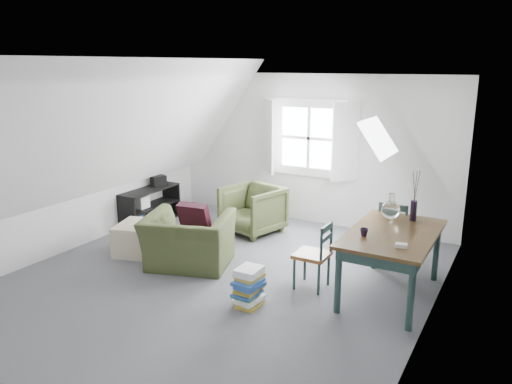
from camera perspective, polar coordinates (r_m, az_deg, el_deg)
The scene contains 24 objects.
floor at distance 6.47m, azimuth -3.94°, elevation -9.77°, with size 5.50×5.50×0.00m, color #4F4F55.
ceiling at distance 5.91m, azimuth -4.37°, elevation 12.93°, with size 5.50×5.50×0.00m, color white.
wall_back at distance 8.46m, azimuth 6.16°, elevation 4.83°, with size 5.00×5.00×0.00m, color silver.
wall_front at distance 4.16m, azimuth -25.53°, elevation -6.76°, with size 5.00×5.00×0.00m, color silver.
wall_left at distance 7.71m, azimuth -19.91°, elevation 3.10°, with size 5.50×5.50×0.00m, color silver.
wall_right at distance 5.18m, azimuth 19.69°, elevation -2.15°, with size 5.50×5.50×0.00m, color silver.
slope_left at distance 6.94m, azimuth -15.07°, elevation 6.69°, with size 5.50×5.50×0.00m, color white.
slope_right at distance 5.29m, azimuth 9.99°, elevation 4.67°, with size 5.50×5.50×0.00m, color white.
dormer_window at distance 8.36m, azimuth 5.99°, elevation 6.11°, with size 1.71×0.35×1.30m.
skylight at distance 6.52m, azimuth 13.82°, elevation 6.03°, with size 0.55×0.75×0.04m, color white.
armchair_near at distance 6.88m, azimuth -7.62°, elevation -8.35°, with size 1.10×0.96×0.72m, color #394122.
armchair_far at distance 8.12m, azimuth -0.39°, elevation -4.60°, with size 0.82×0.84×0.76m, color #394122.
throw_pillow at distance 6.78m, azimuth -7.05°, elevation -2.96°, with size 0.42×0.12×0.42m, color #340E1B.
ottoman at distance 7.39m, azimuth -12.92°, elevation -5.18°, with size 0.65×0.65×0.43m, color #B9AA91.
dining_table at distance 5.97m, azimuth 15.32°, elevation -5.37°, with size 0.94×1.57×0.79m.
demijohn at distance 6.35m, azimuth 15.16°, elevation -1.92°, with size 0.23×0.23×0.32m.
vase_twigs at distance 6.39m, azimuth 17.56°, elevation -1.93°, with size 0.08×0.09×0.63m.
cup at distance 5.72m, azimuth 12.22°, elevation -4.94°, with size 0.09×0.09×0.09m, color black.
paper_box at distance 5.47m, azimuth 16.27°, elevation -5.89°, with size 0.12×0.08×0.04m, color white.
dining_chair_far at distance 6.91m, azimuth 15.53°, elevation -4.48°, with size 0.43×0.43×0.91m.
dining_chair_near at distance 6.08m, azimuth 6.71°, elevation -7.07°, with size 0.39×0.39×0.83m.
media_shelf at distance 8.68m, azimuth -12.19°, elevation -1.79°, with size 0.39×1.17×0.60m.
electronics_box at distance 8.79m, azimuth -11.10°, elevation 1.24°, with size 0.17×0.24×0.19m, color black.
magazine_stack at distance 5.70m, azimuth -0.82°, elevation -10.80°, with size 0.33×0.39×0.44m.
Camera 1 is at (3.26, -4.93, 2.66)m, focal length 35.00 mm.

